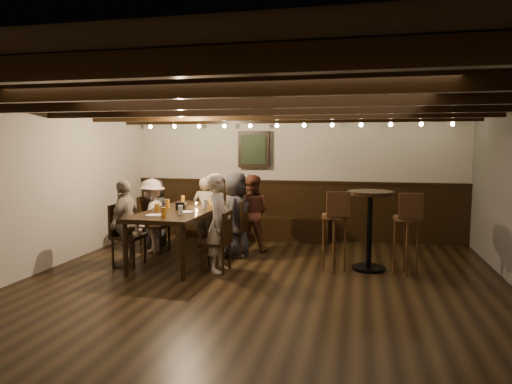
% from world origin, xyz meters
% --- Properties ---
extents(room, '(7.00, 7.00, 7.00)m').
position_xyz_m(room, '(-0.29, 2.21, 1.07)').
color(room, black).
rests_on(room, ground).
extents(dining_table, '(1.01, 2.21, 0.82)m').
position_xyz_m(dining_table, '(-1.48, 1.32, 0.76)').
color(dining_table, black).
rests_on(dining_table, floor).
extents(chair_left_near, '(0.44, 0.44, 0.96)m').
position_xyz_m(chair_left_near, '(-2.20, 1.77, 0.29)').
color(chair_left_near, black).
rests_on(chair_left_near, floor).
extents(chair_left_far, '(0.44, 0.44, 0.94)m').
position_xyz_m(chair_left_far, '(-2.21, 0.87, 0.29)').
color(chair_left_far, black).
rests_on(chair_left_far, floor).
extents(chair_right_near, '(0.44, 0.44, 0.94)m').
position_xyz_m(chair_right_near, '(-0.76, 1.76, 0.29)').
color(chair_right_near, black).
rests_on(chair_right_near, floor).
extents(chair_right_far, '(0.41, 0.41, 0.88)m').
position_xyz_m(chair_right_far, '(-0.77, 0.86, 0.27)').
color(chair_right_far, black).
rests_on(chair_right_far, floor).
extents(person_bench_left, '(0.60, 0.39, 1.22)m').
position_xyz_m(person_bench_left, '(-2.37, 2.22, 0.61)').
color(person_bench_left, '#2C2B2E').
rests_on(person_bench_left, floor).
extents(person_bench_centre, '(0.46, 0.31, 1.27)m').
position_xyz_m(person_bench_centre, '(-1.47, 2.36, 0.63)').
color(person_bench_centre, gray).
rests_on(person_bench_centre, floor).
extents(person_bench_right, '(0.65, 0.51, 1.33)m').
position_xyz_m(person_bench_right, '(-0.57, 2.21, 0.67)').
color(person_bench_right, '#592D1E').
rests_on(person_bench_right, floor).
extents(person_left_near, '(0.48, 0.82, 1.26)m').
position_xyz_m(person_left_near, '(-2.23, 1.77, 0.63)').
color(person_left_near, '#A3938A').
rests_on(person_left_near, floor).
extents(person_left_far, '(0.33, 0.77, 1.31)m').
position_xyz_m(person_left_far, '(-2.24, 0.87, 0.66)').
color(person_left_far, gray).
rests_on(person_left_far, floor).
extents(person_right_near, '(0.45, 0.69, 1.40)m').
position_xyz_m(person_right_near, '(-0.73, 1.76, 0.70)').
color(person_right_near, '#28282B').
rests_on(person_right_near, floor).
extents(person_right_far, '(0.35, 0.53, 1.43)m').
position_xyz_m(person_right_far, '(-0.74, 0.86, 0.72)').
color(person_right_far, '#AEA393').
rests_on(person_right_far, floor).
extents(pint_a, '(0.07, 0.07, 0.14)m').
position_xyz_m(pint_a, '(-1.75, 2.02, 0.89)').
color(pint_a, '#BF7219').
rests_on(pint_a, dining_table).
extents(pint_b, '(0.07, 0.07, 0.14)m').
position_xyz_m(pint_b, '(-1.22, 1.96, 0.89)').
color(pint_b, '#BF7219').
rests_on(pint_b, dining_table).
extents(pint_c, '(0.07, 0.07, 0.14)m').
position_xyz_m(pint_c, '(-1.78, 1.42, 0.89)').
color(pint_c, '#BF7219').
rests_on(pint_c, dining_table).
extents(pint_d, '(0.07, 0.07, 0.14)m').
position_xyz_m(pint_d, '(-1.18, 1.51, 0.89)').
color(pint_d, silver).
rests_on(pint_d, dining_table).
extents(pint_e, '(0.07, 0.07, 0.14)m').
position_xyz_m(pint_e, '(-1.71, 0.87, 0.89)').
color(pint_e, '#BF7219').
rests_on(pint_e, dining_table).
extents(pint_f, '(0.07, 0.07, 0.14)m').
position_xyz_m(pint_f, '(-1.29, 0.76, 0.89)').
color(pint_f, silver).
rests_on(pint_f, dining_table).
extents(pint_g, '(0.07, 0.07, 0.14)m').
position_xyz_m(pint_g, '(-1.44, 0.51, 0.89)').
color(pint_g, '#BF7219').
rests_on(pint_g, dining_table).
extents(plate_near, '(0.24, 0.24, 0.01)m').
position_xyz_m(plate_near, '(-1.64, 0.62, 0.83)').
color(plate_near, white).
rests_on(plate_near, dining_table).
extents(plate_far, '(0.24, 0.24, 0.01)m').
position_xyz_m(plate_far, '(-1.30, 1.01, 0.83)').
color(plate_far, white).
rests_on(plate_far, dining_table).
extents(condiment_caddy, '(0.15, 0.10, 0.12)m').
position_xyz_m(condiment_caddy, '(-1.48, 1.27, 0.88)').
color(condiment_caddy, black).
rests_on(condiment_caddy, dining_table).
extents(candle, '(0.05, 0.05, 0.05)m').
position_xyz_m(candle, '(-1.36, 1.61, 0.85)').
color(candle, beige).
rests_on(candle, dining_table).
extents(high_top_table, '(0.66, 0.66, 1.17)m').
position_xyz_m(high_top_table, '(1.41, 1.42, 0.77)').
color(high_top_table, black).
rests_on(high_top_table, floor).
extents(bar_stool_left, '(0.40, 0.42, 1.19)m').
position_xyz_m(bar_stool_left, '(0.91, 1.21, 0.44)').
color(bar_stool_left, '#311E0F').
rests_on(bar_stool_left, floor).
extents(bar_stool_right, '(0.39, 0.41, 1.19)m').
position_xyz_m(bar_stool_right, '(1.91, 1.26, 0.44)').
color(bar_stool_right, '#311E0F').
rests_on(bar_stool_right, floor).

